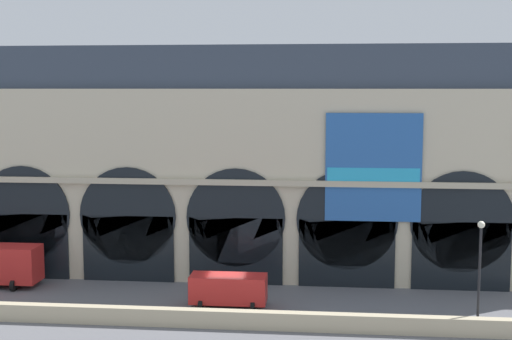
% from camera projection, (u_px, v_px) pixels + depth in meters
% --- Properties ---
extents(ground_plane, '(200.00, 200.00, 0.00)m').
position_uv_depth(ground_plane, '(227.00, 304.00, 48.19)').
color(ground_plane, slate).
extents(quay_parapet_wall, '(90.00, 0.70, 1.12)m').
position_uv_depth(quay_parapet_wall, '(216.00, 319.00, 43.37)').
color(quay_parapet_wall, '#BCAD8C').
rests_on(quay_parapet_wall, ground).
extents(station_building, '(51.72, 5.87, 18.06)m').
position_uv_depth(station_building, '(241.00, 165.00, 54.78)').
color(station_building, beige).
rests_on(station_building, ground).
extents(van_center, '(5.20, 2.48, 2.20)m').
position_uv_depth(van_center, '(228.00, 289.00, 47.41)').
color(van_center, red).
rests_on(van_center, ground).
extents(street_lamp_quayside, '(0.44, 0.44, 6.90)m').
position_uv_depth(street_lamp_quayside, '(480.00, 262.00, 42.12)').
color(street_lamp_quayside, black).
rests_on(street_lamp_quayside, ground).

